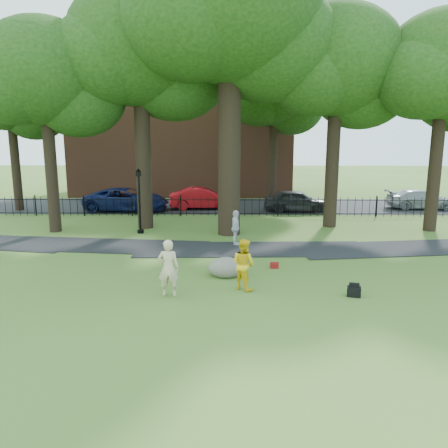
{
  "coord_description": "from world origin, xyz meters",
  "views": [
    {
      "loc": [
        0.07,
        -14.51,
        4.83
      ],
      "look_at": [
        -0.17,
        2.0,
        1.51
      ],
      "focal_mm": 35.0,
      "sensor_mm": 36.0,
      "label": 1
    }
  ],
  "objects_px": {
    "woman": "(168,268)",
    "lamppost": "(139,202)",
    "red_sedan": "(203,198)",
    "big_tree": "(232,19)",
    "man": "(244,264)",
    "boulder": "(226,266)"
  },
  "relations": [
    {
      "from": "man",
      "to": "boulder",
      "type": "height_order",
      "value": "man"
    },
    {
      "from": "big_tree",
      "to": "man",
      "type": "relative_size",
      "value": 8.69
    },
    {
      "from": "woman",
      "to": "man",
      "type": "distance_m",
      "value": 2.41
    },
    {
      "from": "man",
      "to": "lamppost",
      "type": "distance_m",
      "value": 9.64
    },
    {
      "from": "big_tree",
      "to": "lamppost",
      "type": "height_order",
      "value": "big_tree"
    },
    {
      "from": "man",
      "to": "lamppost",
      "type": "bearing_deg",
      "value": -15.82
    },
    {
      "from": "woman",
      "to": "lamppost",
      "type": "relative_size",
      "value": 0.55
    },
    {
      "from": "boulder",
      "to": "red_sedan",
      "type": "bearing_deg",
      "value": 96.78
    },
    {
      "from": "lamppost",
      "to": "man",
      "type": "bearing_deg",
      "value": -46.78
    },
    {
      "from": "woman",
      "to": "lamppost",
      "type": "xyz_separation_m",
      "value": [
        -2.69,
        8.88,
        0.71
      ]
    },
    {
      "from": "lamppost",
      "to": "red_sedan",
      "type": "xyz_separation_m",
      "value": [
        2.71,
        7.55,
        -0.87
      ]
    },
    {
      "from": "boulder",
      "to": "big_tree",
      "type": "bearing_deg",
      "value": 88.29
    },
    {
      "from": "lamppost",
      "to": "red_sedan",
      "type": "height_order",
      "value": "lamppost"
    },
    {
      "from": "lamppost",
      "to": "red_sedan",
      "type": "relative_size",
      "value": 0.73
    },
    {
      "from": "big_tree",
      "to": "red_sedan",
      "type": "relative_size",
      "value": 3.21
    },
    {
      "from": "man",
      "to": "red_sedan",
      "type": "xyz_separation_m",
      "value": [
        -2.29,
        15.76,
        -0.09
      ]
    },
    {
      "from": "big_tree",
      "to": "lamppost",
      "type": "distance_m",
      "value": 9.71
    },
    {
      "from": "lamppost",
      "to": "red_sedan",
      "type": "bearing_deg",
      "value": 82.09
    },
    {
      "from": "man",
      "to": "lamppost",
      "type": "xyz_separation_m",
      "value": [
        -5.0,
        8.21,
        0.78
      ]
    },
    {
      "from": "boulder",
      "to": "red_sedan",
      "type": "height_order",
      "value": "red_sedan"
    },
    {
      "from": "man",
      "to": "lamppost",
      "type": "relative_size",
      "value": 0.5
    },
    {
      "from": "boulder",
      "to": "man",
      "type": "bearing_deg",
      "value": -66.25
    }
  ]
}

